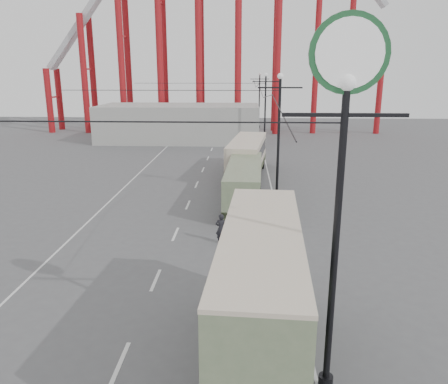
{
  "coord_description": "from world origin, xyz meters",
  "views": [
    {
      "loc": [
        3.03,
        -14.37,
        9.34
      ],
      "look_at": [
        1.98,
        8.75,
        3.0
      ],
      "focal_mm": 35.0,
      "sensor_mm": 36.0,
      "label": 1
    }
  ],
  "objects_px": {
    "lamp_post_near": "(344,132)",
    "pedestrian": "(221,229)",
    "single_decker_cream": "(247,155)",
    "single_decker_green": "(244,182)",
    "double_decker_bus": "(260,297)"
  },
  "relations": [
    {
      "from": "double_decker_bus",
      "to": "lamp_post_near",
      "type": "bearing_deg",
      "value": -14.25
    },
    {
      "from": "single_decker_green",
      "to": "pedestrian",
      "type": "relative_size",
      "value": 6.09
    },
    {
      "from": "lamp_post_near",
      "to": "pedestrian",
      "type": "relative_size",
      "value": 6.23
    },
    {
      "from": "lamp_post_near",
      "to": "single_decker_cream",
      "type": "bearing_deg",
      "value": 94.4
    },
    {
      "from": "single_decker_green",
      "to": "pedestrian",
      "type": "xyz_separation_m",
      "value": [
        -1.29,
        -7.71,
        -0.8
      ]
    },
    {
      "from": "lamp_post_near",
      "to": "single_decker_green",
      "type": "xyz_separation_m",
      "value": [
        -2.5,
        19.44,
        -6.19
      ]
    },
    {
      "from": "pedestrian",
      "to": "single_decker_cream",
      "type": "bearing_deg",
      "value": -97.34
    },
    {
      "from": "lamp_post_near",
      "to": "double_decker_bus",
      "type": "xyz_separation_m",
      "value": [
        -2.01,
        0.64,
        -5.11
      ]
    },
    {
      "from": "double_decker_bus",
      "to": "single_decker_green",
      "type": "xyz_separation_m",
      "value": [
        -0.49,
        18.8,
        -1.08
      ]
    },
    {
      "from": "single_decker_cream",
      "to": "pedestrian",
      "type": "distance_m",
      "value": 17.29
    },
    {
      "from": "lamp_post_near",
      "to": "double_decker_bus",
      "type": "relative_size",
      "value": 1.16
    },
    {
      "from": "lamp_post_near",
      "to": "single_decker_green",
      "type": "relative_size",
      "value": 1.02
    },
    {
      "from": "lamp_post_near",
      "to": "pedestrian",
      "type": "bearing_deg",
      "value": 107.9
    },
    {
      "from": "single_decker_green",
      "to": "pedestrian",
      "type": "bearing_deg",
      "value": -97.12
    },
    {
      "from": "single_decker_green",
      "to": "double_decker_bus",
      "type": "bearing_deg",
      "value": -86.13
    }
  ]
}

